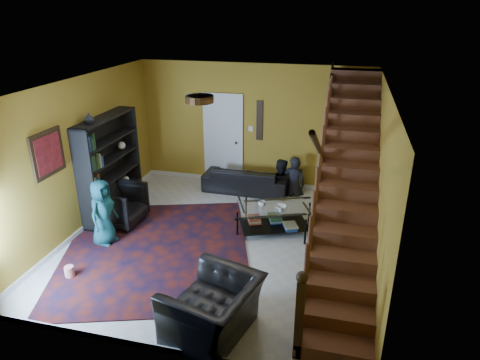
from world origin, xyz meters
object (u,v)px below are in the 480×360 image
at_px(bookshelf, 111,168).
at_px(coffee_table, 274,217).
at_px(sofa, 246,179).
at_px(armchair_left, 120,205).
at_px(armchair_right, 213,309).

relative_size(bookshelf, coffee_table, 1.34).
height_order(sofa, coffee_table, sofa).
height_order(armchair_left, armchair_right, armchair_left).
xyz_separation_m(sofa, armchair_left, (-2.00, -2.11, 0.11)).
bearing_deg(sofa, armchair_right, 99.10).
relative_size(sofa, armchair_left, 2.22).
bearing_deg(armchair_right, coffee_table, -171.07).
bearing_deg(armchair_left, armchair_right, -130.27).
xyz_separation_m(bookshelf, coffee_table, (3.29, 0.01, -0.68)).
bearing_deg(armchair_right, armchair_left, -117.83).
bearing_deg(armchair_left, coffee_table, -79.37).
height_order(sofa, armchair_right, armchair_right).
distance_m(bookshelf, coffee_table, 3.36).
bearing_deg(coffee_table, armchair_right, -95.94).
distance_m(armchair_right, coffee_table, 2.88).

